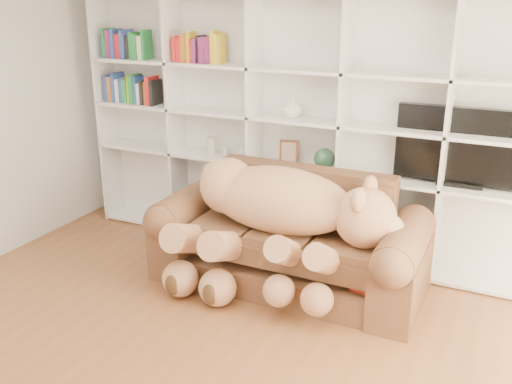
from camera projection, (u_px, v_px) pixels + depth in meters
The scene contains 13 objects.
wall_back at pixel (306, 110), 5.36m from camera, with size 5.00×0.02×2.70m, color silver.
bookshelf at pixel (276, 116), 5.36m from camera, with size 4.43×0.35×2.40m.
sofa at pixel (290, 244), 4.89m from camera, with size 2.27×0.98×0.96m.
teddy_bear at pixel (276, 215), 4.64m from camera, with size 1.86×0.98×1.08m.
throw_pillow at pixel (243, 195), 5.14m from camera, with size 0.38×0.12×0.38m, color #601110.
gift_box at pixel (377, 299), 4.46m from camera, with size 0.34×0.32×0.27m, color red.
tv at pixel (464, 148), 4.70m from camera, with size 1.11×0.18×0.66m.
picture_frame at pixel (289, 152), 5.35m from camera, with size 0.18×0.03×0.22m, color #522C1C.
green_vase at pixel (324, 159), 5.21m from camera, with size 0.19×0.19×0.19m, color #2F5B3E.
figurine_tall at pixel (212, 146), 5.70m from camera, with size 0.09×0.09×0.17m, color beige.
figurine_short at pixel (226, 151), 5.65m from camera, with size 0.06×0.06×0.11m, color beige.
snow_globe at pixel (244, 152), 5.56m from camera, with size 0.11×0.11×0.11m, color silver.
shelf_vase at pixel (292, 108), 5.20m from camera, with size 0.18×0.18×0.18m, color white.
Camera 1 is at (1.87, -2.49, 2.40)m, focal length 40.00 mm.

